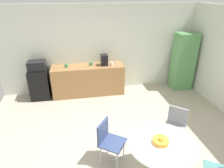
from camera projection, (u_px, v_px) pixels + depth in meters
ground_plane at (122, 153)px, 3.92m from camera, size 6.00×6.00×0.00m
wall_back at (101, 49)px, 6.03m from camera, size 6.00×0.10×2.60m
counter_block at (88, 80)px, 6.01m from camera, size 2.12×0.60×0.90m
mini_fridge at (40, 84)px, 5.78m from camera, size 0.54×0.54×0.88m
microwave at (37, 66)px, 5.54m from camera, size 0.48×0.38×0.26m
locker_cabinet at (183, 62)px, 6.23m from camera, size 0.60×0.50×1.78m
round_table at (161, 150)px, 3.16m from camera, size 1.08×1.08×0.74m
chair_gray at (176, 123)px, 3.94m from camera, size 0.59×0.59×0.83m
chair_navy at (108, 137)px, 3.55m from camera, size 0.58×0.58×0.83m
fruit_bowl at (161, 141)px, 3.09m from camera, size 0.26×0.26×0.11m
mug_white at (91, 64)px, 5.85m from camera, size 0.13×0.08×0.09m
mug_green at (112, 64)px, 5.86m from camera, size 0.13×0.08×0.09m
mug_red at (66, 66)px, 5.70m from camera, size 0.13×0.08×0.09m
coffee_maker at (104, 60)px, 5.83m from camera, size 0.20×0.24×0.32m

